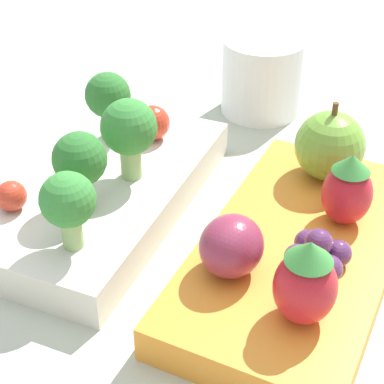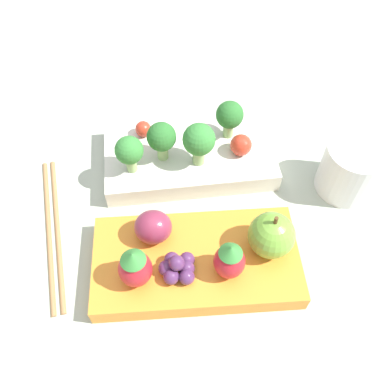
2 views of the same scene
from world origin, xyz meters
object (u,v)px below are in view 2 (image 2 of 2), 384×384
object	(u,v)px
bento_box_savoury	(189,156)
strawberry_1	(135,267)
broccoli_floret_2	(162,138)
cherry_tomato_0	(241,145)
broccoli_floret_0	(199,141)
bento_box_fruit	(196,262)
broccoli_floret_3	(230,116)
plum	(153,227)
apple	(271,235)
grape_cluster	(177,267)
broccoli_floret_1	(129,151)
drinking_cup	(351,169)
chopsticks_pair	(53,229)
cherry_tomato_1	(143,129)
strawberry_0	(230,260)

from	to	relation	value
bento_box_savoury	strawberry_1	size ratio (longest dim) A/B	4.32
broccoli_floret_2	cherry_tomato_0	size ratio (longest dim) A/B	2.01
strawberry_1	broccoli_floret_0	bearing A→B (deg)	67.88
bento_box_fruit	strawberry_1	size ratio (longest dim) A/B	4.37
broccoli_floret_3	plum	size ratio (longest dim) A/B	1.30
cherry_tomato_0	strawberry_1	world-z (taller)	strawberry_1
broccoli_floret_0	plum	world-z (taller)	broccoli_floret_0
broccoli_floret_2	apple	size ratio (longest dim) A/B	0.93
broccoli_floret_0	broccoli_floret_3	xyz separation A→B (m)	(0.04, 0.05, -0.00)
bento_box_savoury	bento_box_fruit	xyz separation A→B (m)	(0.01, -0.15, -0.00)
broccoli_floret_2	grape_cluster	xyz separation A→B (m)	(0.02, -0.15, -0.03)
broccoli_floret_1	broccoli_floret_2	world-z (taller)	broccoli_floret_2
broccoli_floret_0	apple	size ratio (longest dim) A/B	1.02
grape_cluster	bento_box_savoury	bearing A→B (deg)	86.79
broccoli_floret_0	apple	xyz separation A→B (m)	(0.07, -0.12, -0.02)
cherry_tomato_0	plum	world-z (taller)	plum
broccoli_floret_2	grape_cluster	distance (m)	0.16
bento_box_fruit	plum	bearing A→B (deg)	151.43
bento_box_fruit	grape_cluster	xyz separation A→B (m)	(-0.02, -0.02, 0.02)
grape_cluster	broccoli_floret_0	bearing A→B (deg)	81.38
broccoli_floret_1	strawberry_1	bearing A→B (deg)	-82.85
bento_box_savoury	strawberry_1	bearing A→B (deg)	-105.86
apple	bento_box_savoury	bearing A→B (deg)	122.38
strawberry_1	drinking_cup	distance (m)	0.28
broccoli_floret_1	apple	size ratio (longest dim) A/B	0.89
cherry_tomato_0	strawberry_1	distance (m)	0.21
apple	chopsticks_pair	xyz separation A→B (m)	(-0.24, 0.03, -0.05)
broccoli_floret_0	cherry_tomato_1	world-z (taller)	broccoli_floret_0
cherry_tomato_1	drinking_cup	distance (m)	0.26
chopsticks_pair	plum	bearing A→B (deg)	-9.20
bento_box_savoury	strawberry_0	distance (m)	0.18
grape_cluster	strawberry_1	bearing A→B (deg)	-169.22
bento_box_savoury	broccoli_floret_2	size ratio (longest dim) A/B	4.20
bento_box_savoury	cherry_tomato_1	world-z (taller)	cherry_tomato_1
bento_box_fruit	broccoli_floret_1	bearing A→B (deg)	123.86
cherry_tomato_0	chopsticks_pair	bearing A→B (deg)	-155.73
bento_box_fruit	broccoli_floret_0	distance (m)	0.14
plum	grape_cluster	world-z (taller)	plum
cherry_tomato_0	chopsticks_pair	size ratio (longest dim) A/B	0.13
broccoli_floret_3	apple	xyz separation A→B (m)	(0.04, -0.16, -0.01)
strawberry_0	grape_cluster	bearing A→B (deg)	-178.25
bento_box_fruit	grape_cluster	bearing A→B (deg)	-138.09
bento_box_fruit	cherry_tomato_1	bearing A→B (deg)	111.39
strawberry_1	broccoli_floret_1	bearing A→B (deg)	97.15
strawberry_0	strawberry_1	bearing A→B (deg)	-174.28
plum	chopsticks_pair	world-z (taller)	plum
bento_box_fruit	drinking_cup	world-z (taller)	drinking_cup
cherry_tomato_1	chopsticks_pair	distance (m)	0.17
bento_box_fruit	broccoli_floret_1	xyz separation A→B (m)	(-0.08, 0.12, 0.05)
strawberry_0	apple	bearing A→B (deg)	32.50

